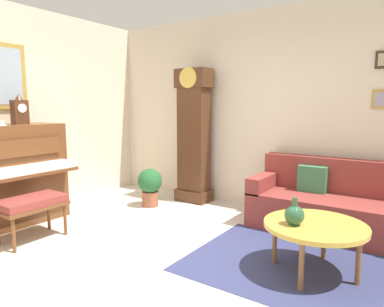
% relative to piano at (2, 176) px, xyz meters
% --- Properties ---
extents(ground_plane, '(6.40, 6.00, 0.10)m').
position_rel_piano_xyz_m(ground_plane, '(2.23, 0.18, -0.68)').
color(ground_plane, beige).
extents(wall_back, '(5.30, 0.13, 2.80)m').
position_rel_piano_xyz_m(wall_back, '(2.24, 2.58, 0.77)').
color(wall_back, beige).
rests_on(wall_back, ground_plane).
extents(area_rug, '(2.10, 1.50, 0.01)m').
position_rel_piano_xyz_m(area_rug, '(3.40, 0.94, -0.62)').
color(area_rug, navy).
rests_on(area_rug, ground_plane).
extents(piano, '(0.87, 1.44, 1.24)m').
position_rel_piano_xyz_m(piano, '(0.00, 0.00, 0.00)').
color(piano, brown).
rests_on(piano, ground_plane).
extents(piano_bench, '(0.42, 0.70, 0.48)m').
position_rel_piano_xyz_m(piano_bench, '(0.71, -0.07, -0.22)').
color(piano_bench, brown).
rests_on(piano_bench, ground_plane).
extents(grandfather_clock, '(0.52, 0.34, 2.03)m').
position_rel_piano_xyz_m(grandfather_clock, '(1.28, 2.26, 0.34)').
color(grandfather_clock, '#4C2B19').
rests_on(grandfather_clock, ground_plane).
extents(couch, '(1.90, 0.80, 0.84)m').
position_rel_piano_xyz_m(couch, '(3.40, 2.10, -0.32)').
color(couch, maroon).
rests_on(couch, ground_plane).
extents(coffee_table, '(0.88, 0.88, 0.46)m').
position_rel_piano_xyz_m(coffee_table, '(3.49, 0.90, -0.20)').
color(coffee_table, gold).
rests_on(coffee_table, ground_plane).
extents(mantel_clock, '(0.13, 0.18, 0.38)m').
position_rel_piano_xyz_m(mantel_clock, '(0.00, 0.27, 0.79)').
color(mantel_clock, '#4C2B19').
rests_on(mantel_clock, piano).
extents(teacup, '(0.12, 0.12, 0.06)m').
position_rel_piano_xyz_m(teacup, '(0.16, -0.04, 0.64)').
color(teacup, white).
rests_on(teacup, piano).
extents(green_jug, '(0.17, 0.17, 0.24)m').
position_rel_piano_xyz_m(green_jug, '(3.34, 0.76, -0.08)').
color(green_jug, '#234C33').
rests_on(green_jug, coffee_table).
extents(potted_plant, '(0.36, 0.36, 0.56)m').
position_rel_piano_xyz_m(potted_plant, '(0.91, 1.65, -0.31)').
color(potted_plant, '#935138').
rests_on(potted_plant, ground_plane).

